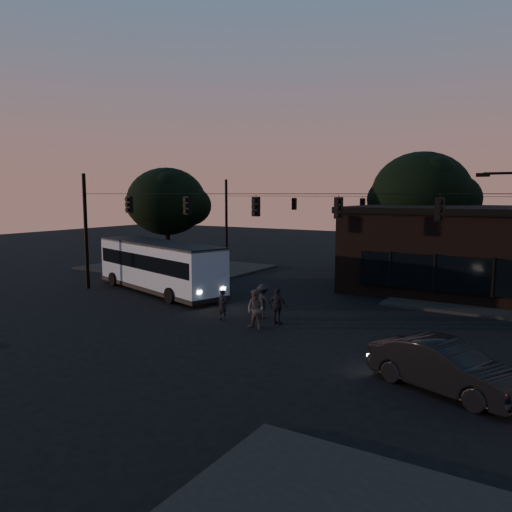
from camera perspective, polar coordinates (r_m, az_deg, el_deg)
The scene contains 13 objects.
ground at distance 23.14m, azimuth -5.23°, elevation -8.45°, with size 120.00×120.00×0.00m, color black.
sidewalk_far_left at distance 42.43m, azimuth -9.12°, elevation -1.26°, with size 14.00×10.00×0.15m, color black.
building at distance 34.28m, azimuth 23.98°, elevation 0.66°, with size 15.40×10.41×5.40m.
tree_behind at distance 40.93m, azimuth 18.37°, elevation 6.76°, with size 7.60×7.60×9.43m.
tree_left at distance 41.24m, azimuth -10.18°, elevation 6.14°, with size 6.40×6.40×8.30m.
signal_rig_near at distance 25.67m, azimuth 0.00°, elevation 3.21°, with size 26.24×0.30×7.50m.
signal_rig_far at distance 40.18m, azimuth 12.03°, elevation 4.13°, with size 26.24×0.30×7.50m.
bus at distance 32.10m, azimuth -11.05°, elevation -0.90°, with size 11.59×5.89×3.19m.
car at distance 17.12m, azimuth 20.82°, elevation -11.74°, with size 1.70×4.88×1.61m, color black.
pedestrian_a at distance 24.70m, azimuth -3.87°, elevation -5.60°, with size 0.56×0.37×1.53m, color black.
pedestrian_b at distance 23.05m, azimuth -0.06°, elevation -6.13°, with size 0.89×0.69×1.84m, color #484441.
pedestrian_c at distance 23.92m, azimuth 2.49°, elevation -5.73°, with size 1.03×0.43×1.76m, color black.
pedestrian_d at distance 25.12m, azimuth 0.79°, elevation -5.15°, with size 1.11×0.64×1.72m, color black.
Camera 1 is at (13.37, -17.84, 6.21)m, focal length 35.00 mm.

